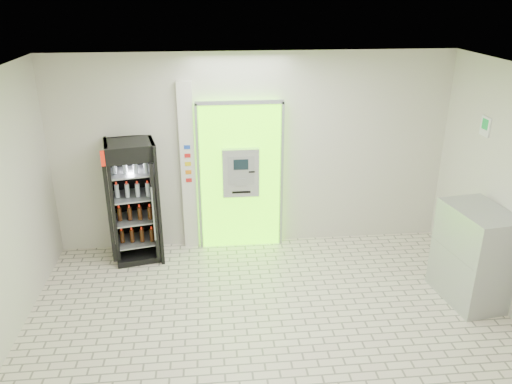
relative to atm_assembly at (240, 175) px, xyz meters
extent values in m
plane|color=beige|center=(0.20, -2.41, -1.17)|extent=(6.00, 6.00, 0.00)
plane|color=beige|center=(0.20, 0.09, 0.33)|extent=(6.00, 0.00, 6.00)
plane|color=white|center=(0.20, -2.41, 1.83)|extent=(6.00, 6.00, 0.00)
cube|color=#65FF08|center=(0.00, 0.02, -0.02)|extent=(1.20, 0.12, 2.30)
cube|color=gray|center=(0.00, -0.05, 1.13)|extent=(1.28, 0.04, 0.06)
cube|color=gray|center=(-0.63, -0.05, -0.02)|extent=(0.04, 0.04, 2.30)
cube|color=gray|center=(0.63, -0.05, -0.02)|extent=(0.04, 0.04, 2.30)
cube|color=black|center=(0.10, -0.04, -0.67)|extent=(0.62, 0.01, 0.67)
cube|color=black|center=(-0.34, -0.04, 0.81)|extent=(0.22, 0.01, 0.18)
cube|color=#A2A4A9|center=(0.00, -0.09, 0.08)|extent=(0.55, 0.12, 0.75)
cube|color=black|center=(0.00, -0.16, 0.23)|extent=(0.22, 0.01, 0.16)
cube|color=gray|center=(0.00, -0.16, -0.05)|extent=(0.16, 0.01, 0.12)
cube|color=black|center=(0.16, -0.16, 0.11)|extent=(0.09, 0.01, 0.02)
cube|color=black|center=(0.00, -0.16, -0.21)|extent=(0.28, 0.01, 0.03)
cube|color=silver|center=(-0.78, 0.04, 0.13)|extent=(0.22, 0.10, 2.60)
cube|color=#193FB2|center=(-0.78, -0.02, 0.48)|extent=(0.09, 0.01, 0.06)
cube|color=red|center=(-0.78, -0.02, 0.35)|extent=(0.09, 0.01, 0.06)
cube|color=yellow|center=(-0.78, -0.02, 0.22)|extent=(0.09, 0.01, 0.06)
cube|color=orange|center=(-0.78, -0.02, 0.09)|extent=(0.09, 0.01, 0.06)
cube|color=red|center=(-0.78, -0.02, -0.04)|extent=(0.09, 0.01, 0.06)
cube|color=black|center=(-1.58, -0.23, -0.26)|extent=(0.79, 0.75, 1.82)
cube|color=black|center=(-1.58, 0.05, -0.26)|extent=(0.68, 0.18, 1.82)
cube|color=#B51A09|center=(-1.58, -0.54, 0.53)|extent=(0.66, 0.14, 0.22)
cube|color=white|center=(-1.58, -0.55, 0.53)|extent=(0.38, 0.08, 0.06)
cube|color=black|center=(-1.58, -0.23, -1.13)|extent=(0.79, 0.75, 0.09)
cylinder|color=gray|center=(-1.28, -0.56, -0.33)|extent=(0.03, 0.03, 0.82)
cube|color=gray|center=(-1.58, -0.23, -0.90)|extent=(0.67, 0.63, 0.02)
cube|color=gray|center=(-1.58, -0.23, -0.53)|extent=(0.67, 0.63, 0.02)
cube|color=gray|center=(-1.58, -0.23, -0.17)|extent=(0.67, 0.63, 0.02)
cube|color=gray|center=(-1.58, -0.23, 0.20)|extent=(0.67, 0.63, 0.02)
cube|color=#A2A4A9|center=(2.87, -1.80, -0.53)|extent=(0.76, 1.03, 1.28)
cube|color=gray|center=(2.55, -1.80, -0.47)|extent=(0.13, 0.93, 0.01)
cube|color=white|center=(3.19, -1.01, 0.95)|extent=(0.02, 0.22, 0.26)
cube|color=#0C8A30|center=(3.18, -1.01, 0.98)|extent=(0.00, 0.14, 0.14)
camera|label=1|loc=(-0.47, -7.10, 2.64)|focal=35.00mm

